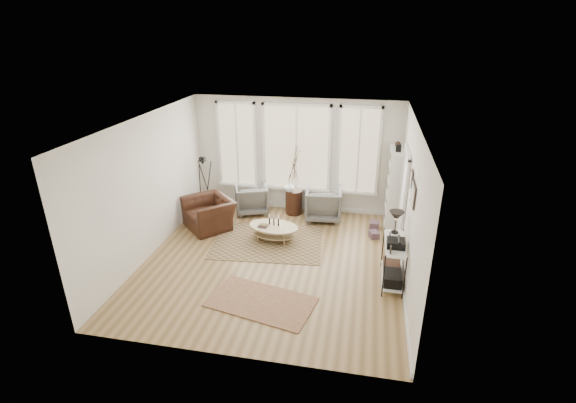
% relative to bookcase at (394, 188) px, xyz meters
% --- Properties ---
extents(room, '(5.50, 5.54, 2.90)m').
position_rel_bookcase_xyz_m(room, '(-2.42, -2.20, 0.47)').
color(room, '#9B7A4D').
rests_on(room, ground).
extents(bay_window, '(4.14, 0.12, 2.24)m').
position_rel_bookcase_xyz_m(bay_window, '(-2.44, 0.49, 0.65)').
color(bay_window, beige).
rests_on(bay_window, ground).
extents(door, '(0.09, 1.06, 2.22)m').
position_rel_bookcase_xyz_m(door, '(0.13, -1.08, 0.17)').
color(door, silver).
rests_on(door, ground).
extents(bookcase, '(0.31, 0.85, 2.06)m').
position_rel_bookcase_xyz_m(bookcase, '(0.00, 0.00, 0.00)').
color(bookcase, white).
rests_on(bookcase, ground).
extents(low_shelf, '(0.38, 1.08, 1.30)m').
position_rel_bookcase_xyz_m(low_shelf, '(-0.06, -2.52, -0.44)').
color(low_shelf, white).
rests_on(low_shelf, ground).
extents(wall_art, '(0.04, 0.88, 0.44)m').
position_rel_bookcase_xyz_m(wall_art, '(0.14, -2.49, 0.92)').
color(wall_art, black).
rests_on(wall_art, ground).
extents(rug_main, '(2.56, 2.01, 0.01)m').
position_rel_bookcase_xyz_m(rug_main, '(-2.73, -1.46, -0.95)').
color(rug_main, brown).
rests_on(rug_main, ground).
extents(rug_runner, '(2.01, 1.39, 0.01)m').
position_rel_bookcase_xyz_m(rug_runner, '(-2.33, -3.64, -0.94)').
color(rug_runner, maroon).
rests_on(rug_runner, ground).
extents(coffee_table, '(1.22, 0.86, 0.52)m').
position_rel_bookcase_xyz_m(coffee_table, '(-2.63, -1.35, -0.68)').
color(coffee_table, tan).
rests_on(coffee_table, ground).
extents(armchair_left, '(1.04, 1.05, 0.75)m').
position_rel_bookcase_xyz_m(armchair_left, '(-3.53, 0.05, -0.58)').
color(armchair_left, slate).
rests_on(armchair_left, ground).
extents(armchair_right, '(0.95, 0.97, 0.81)m').
position_rel_bookcase_xyz_m(armchair_right, '(-1.66, 0.01, -0.55)').
color(armchair_right, slate).
rests_on(armchair_right, ground).
extents(side_table, '(0.42, 0.42, 1.77)m').
position_rel_bookcase_xyz_m(side_table, '(-2.44, 0.18, -0.10)').
color(side_table, '#361B11').
rests_on(side_table, ground).
extents(vase, '(0.30, 0.30, 0.25)m').
position_rel_bookcase_xyz_m(vase, '(-2.53, 0.08, -0.20)').
color(vase, silver).
rests_on(vase, side_table).
extents(accent_chair, '(1.48, 1.47, 0.72)m').
position_rel_bookcase_xyz_m(accent_chair, '(-4.28, -0.99, -0.59)').
color(accent_chair, '#361B11').
rests_on(accent_chair, ground).
extents(tripod_camera, '(0.52, 0.52, 1.49)m').
position_rel_bookcase_xyz_m(tripod_camera, '(-4.68, -0.19, -0.27)').
color(tripod_camera, black).
rests_on(tripod_camera, ground).
extents(book_stack_near, '(0.23, 0.28, 0.17)m').
position_rel_bookcase_xyz_m(book_stack_near, '(-0.39, -0.29, -0.87)').
color(book_stack_near, brown).
rests_on(book_stack_near, ground).
extents(book_stack_far, '(0.27, 0.30, 0.16)m').
position_rel_bookcase_xyz_m(book_stack_far, '(-0.39, -0.80, -0.88)').
color(book_stack_far, brown).
rests_on(book_stack_far, ground).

